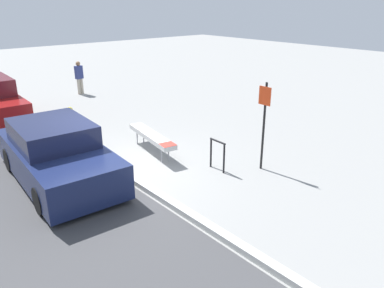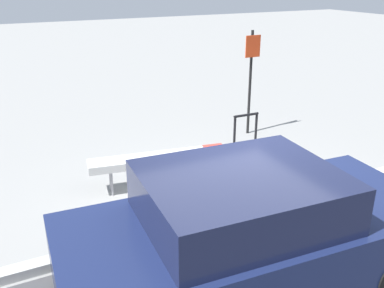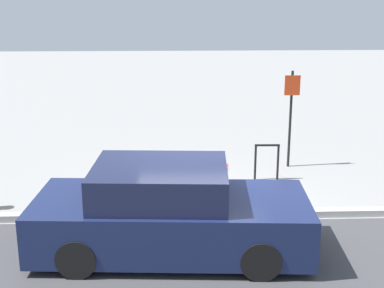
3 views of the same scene
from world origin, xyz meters
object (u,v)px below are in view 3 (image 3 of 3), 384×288
bench (172,168)px  sign_post (291,110)px  parked_car_near (169,213)px  bike_rack (267,158)px

bench → sign_post: sign_post is taller
sign_post → parked_car_near: (-2.84, -4.29, -0.73)m
bench → parked_car_near: parked_car_near is taller
bike_rack → parked_car_near: parked_car_near is taller
bike_rack → sign_post: 1.46m
bike_rack → sign_post: bearing=53.2°
bench → bike_rack: bike_rack is taller
bench → parked_car_near: size_ratio=0.54×
sign_post → bike_rack: bearing=-126.8°
bench → sign_post: (2.79, 1.53, 0.88)m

